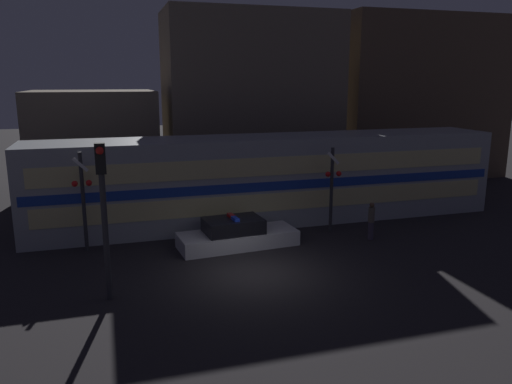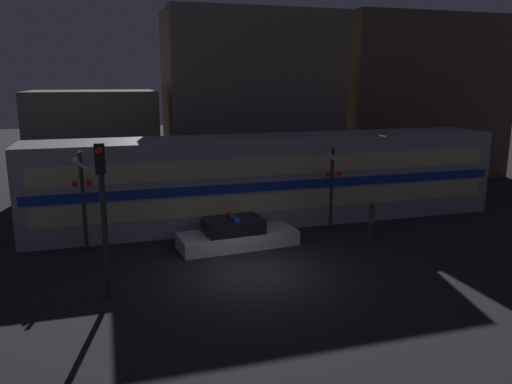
{
  "view_description": "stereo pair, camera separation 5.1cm",
  "coord_description": "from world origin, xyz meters",
  "px_view_note": "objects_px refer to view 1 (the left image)",
  "views": [
    {
      "loc": [
        -4.64,
        -15.73,
        6.6
      ],
      "look_at": [
        1.51,
        4.61,
        1.82
      ],
      "focal_mm": 35.0,
      "sensor_mm": 36.0,
      "label": 1
    },
    {
      "loc": [
        -4.59,
        -15.74,
        6.6
      ],
      "look_at": [
        1.51,
        4.61,
        1.82
      ],
      "focal_mm": 35.0,
      "sensor_mm": 36.0,
      "label": 2
    }
  ],
  "objects_px": {
    "crossing_signal_near": "(332,186)",
    "traffic_light_corner": "(103,204)",
    "pedestrian": "(371,221)",
    "train": "(272,179)",
    "police_car": "(237,235)"
  },
  "relations": [
    {
      "from": "crossing_signal_near",
      "to": "traffic_light_corner",
      "type": "relative_size",
      "value": 0.78
    },
    {
      "from": "police_car",
      "to": "pedestrian",
      "type": "bearing_deg",
      "value": -12.63
    },
    {
      "from": "pedestrian",
      "to": "traffic_light_corner",
      "type": "bearing_deg",
      "value": -164.5
    },
    {
      "from": "train",
      "to": "traffic_light_corner",
      "type": "relative_size",
      "value": 4.57
    },
    {
      "from": "train",
      "to": "crossing_signal_near",
      "type": "height_order",
      "value": "train"
    },
    {
      "from": "train",
      "to": "pedestrian",
      "type": "height_order",
      "value": "train"
    },
    {
      "from": "traffic_light_corner",
      "to": "pedestrian",
      "type": "bearing_deg",
      "value": 15.5
    },
    {
      "from": "crossing_signal_near",
      "to": "traffic_light_corner",
      "type": "xyz_separation_m",
      "value": [
        -9.53,
        -4.47,
        0.93
      ]
    },
    {
      "from": "pedestrian",
      "to": "traffic_light_corner",
      "type": "relative_size",
      "value": 0.33
    },
    {
      "from": "pedestrian",
      "to": "crossing_signal_near",
      "type": "xyz_separation_m",
      "value": [
        -1.14,
        1.51,
        1.26
      ]
    },
    {
      "from": "police_car",
      "to": "train",
      "type": "bearing_deg",
      "value": 46.75
    },
    {
      "from": "police_car",
      "to": "traffic_light_corner",
      "type": "height_order",
      "value": "traffic_light_corner"
    },
    {
      "from": "crossing_signal_near",
      "to": "traffic_light_corner",
      "type": "bearing_deg",
      "value": -154.87
    },
    {
      "from": "train",
      "to": "pedestrian",
      "type": "xyz_separation_m",
      "value": [
        3.08,
        -4.03,
        -1.2
      ]
    },
    {
      "from": "police_car",
      "to": "crossing_signal_near",
      "type": "distance_m",
      "value": 4.86
    }
  ]
}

